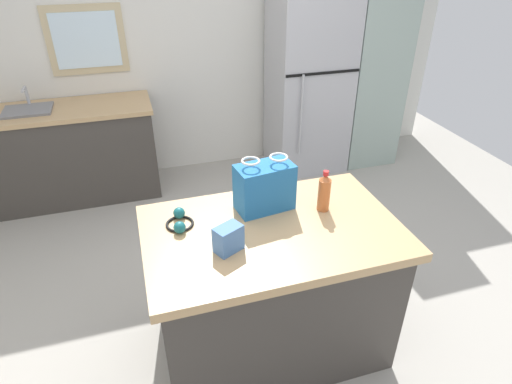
% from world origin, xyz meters
% --- Properties ---
extents(ground, '(6.55, 6.55, 0.00)m').
position_xyz_m(ground, '(0.00, 0.00, 0.00)').
color(ground, '#ADA89E').
extents(back_wall, '(5.46, 0.13, 2.60)m').
position_xyz_m(back_wall, '(-0.01, 2.26, 1.30)').
color(back_wall, silver).
rests_on(back_wall, ground).
extents(kitchen_island, '(1.35, 0.86, 0.89)m').
position_xyz_m(kitchen_island, '(-0.06, -0.37, 0.45)').
color(kitchen_island, '#423D38').
rests_on(kitchen_island, ground).
extents(refrigerator, '(0.76, 0.66, 1.78)m').
position_xyz_m(refrigerator, '(1.09, 1.87, 0.89)').
color(refrigerator, '#B7B7BC').
rests_on(refrigerator, ground).
extents(tall_cabinet, '(0.58, 0.59, 2.27)m').
position_xyz_m(tall_cabinet, '(1.78, 1.87, 1.14)').
color(tall_cabinet, '#9EB2A8').
rests_on(tall_cabinet, ground).
extents(sink_counter, '(1.61, 0.62, 1.08)m').
position_xyz_m(sink_counter, '(-1.31, 1.89, 0.46)').
color(sink_counter, '#423D38').
rests_on(sink_counter, ground).
extents(shopping_bag, '(0.33, 0.21, 0.31)m').
position_xyz_m(shopping_bag, '(-0.05, -0.16, 1.03)').
color(shopping_bag, '#236BAD').
rests_on(shopping_bag, kitchen_island).
extents(small_box, '(0.16, 0.14, 0.14)m').
position_xyz_m(small_box, '(-0.33, -0.47, 0.96)').
color(small_box, '#4775B7').
rests_on(small_box, kitchen_island).
extents(bottle, '(0.07, 0.07, 0.24)m').
position_xyz_m(bottle, '(0.26, -0.28, 1.00)').
color(bottle, '#C66633').
rests_on(bottle, kitchen_island).
extents(ear_defenders, '(0.17, 0.20, 0.06)m').
position_xyz_m(ear_defenders, '(-0.53, -0.19, 0.91)').
color(ear_defenders, black).
rests_on(ear_defenders, kitchen_island).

